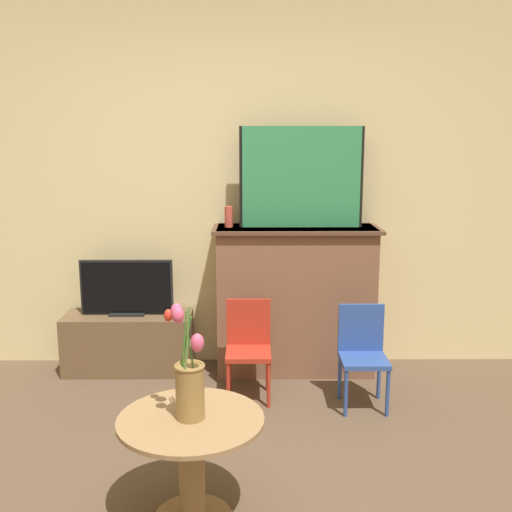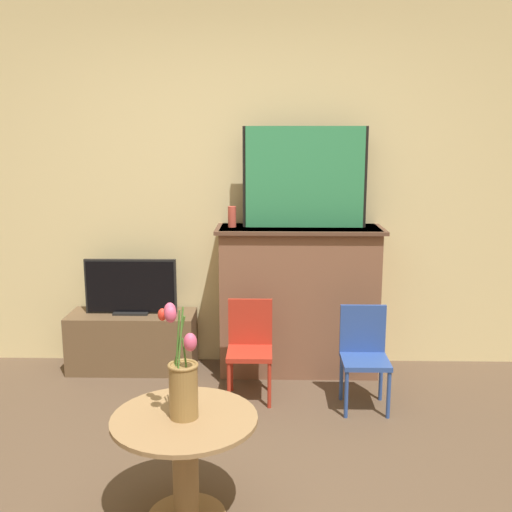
# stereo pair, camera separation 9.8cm
# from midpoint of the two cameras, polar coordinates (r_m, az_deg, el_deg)

# --- Properties ---
(wall_back) EXTENTS (8.00, 0.06, 2.70)m
(wall_back) POSITION_cam_midpoint_polar(r_m,az_deg,el_deg) (4.35, -0.72, 7.14)
(wall_back) COLOR beige
(wall_back) RESTS_ON ground
(fireplace_mantel) EXTENTS (1.16, 0.42, 1.05)m
(fireplace_mantel) POSITION_cam_midpoint_polar(r_m,az_deg,el_deg) (4.27, 4.74, -4.04)
(fireplace_mantel) COLOR brown
(fireplace_mantel) RESTS_ON ground
(painting) EXTENTS (0.85, 0.03, 0.69)m
(painting) POSITION_cam_midpoint_polar(r_m,az_deg,el_deg) (4.14, 5.35, 7.47)
(painting) COLOR black
(painting) RESTS_ON fireplace_mantel
(mantel_candle) EXTENTS (0.06, 0.06, 0.14)m
(mantel_candle) POSITION_cam_midpoint_polar(r_m,az_deg,el_deg) (4.16, -1.62, 3.76)
(mantel_candle) COLOR #CC4C3D
(mantel_candle) RESTS_ON fireplace_mantel
(tv_stand) EXTENTS (0.90, 0.35, 0.42)m
(tv_stand) POSITION_cam_midpoint_polar(r_m,az_deg,el_deg) (4.46, -11.03, -7.98)
(tv_stand) COLOR brown
(tv_stand) RESTS_ON ground
(tv_monitor) EXTENTS (0.65, 0.12, 0.40)m
(tv_monitor) POSITION_cam_midpoint_polar(r_m,az_deg,el_deg) (4.35, -11.21, -2.97)
(tv_monitor) COLOR black
(tv_monitor) RESTS_ON tv_stand
(chair_red) EXTENTS (0.29, 0.29, 0.63)m
(chair_red) POSITION_cam_midpoint_polar(r_m,az_deg,el_deg) (3.89, 0.15, -8.33)
(chair_red) COLOR #B22D1E
(chair_red) RESTS_ON ground
(chair_blue) EXTENTS (0.29, 0.29, 0.63)m
(chair_blue) POSITION_cam_midpoint_polar(r_m,az_deg,el_deg) (3.83, 10.98, -8.89)
(chair_blue) COLOR #2D4C99
(chair_blue) RESTS_ON ground
(side_table) EXTENTS (0.63, 0.63, 0.49)m
(side_table) POSITION_cam_midpoint_polar(r_m,az_deg,el_deg) (2.74, -5.69, -18.17)
(side_table) COLOR #99754C
(side_table) RESTS_ON ground
(vase_tulips) EXTENTS (0.17, 0.17, 0.52)m
(vase_tulips) POSITION_cam_midpoint_polar(r_m,az_deg,el_deg) (2.59, -5.91, -11.65)
(vase_tulips) COLOR olive
(vase_tulips) RESTS_ON side_table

